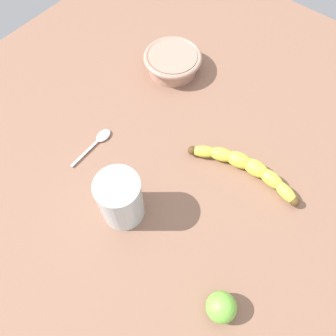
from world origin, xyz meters
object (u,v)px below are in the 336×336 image
banana (246,167)px  teaspoon (101,138)px  smoothie_glass (121,200)px  ceramic_bowl (173,61)px  lime_fruit (221,307)px

banana → teaspoon: 30.10cm
smoothie_glass → teaspoon: (14.65, -8.91, -4.93)cm
smoothie_glass → ceramic_bowl: size_ratio=0.82×
teaspoon → lime_fruit: bearing=-108.7°
banana → lime_fruit: bearing=105.8°
banana → smoothie_glass: (12.76, 21.30, 3.80)cm
banana → smoothie_glass: size_ratio=2.11×
smoothie_glass → lime_fruit: size_ratio=2.23×
banana → smoothie_glass: bearing=51.0°
smoothie_glass → ceramic_bowl: smoothie_glass is taller
banana → smoothie_glass: smoothie_glass is taller
lime_fruit → teaspoon: (38.05, -11.69, -2.06)cm
teaspoon → smoothie_glass: bearing=-122.9°
ceramic_bowl → lime_fruit: lime_fruit is taller
banana → ceramic_bowl: (28.06, -12.32, 1.16)cm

